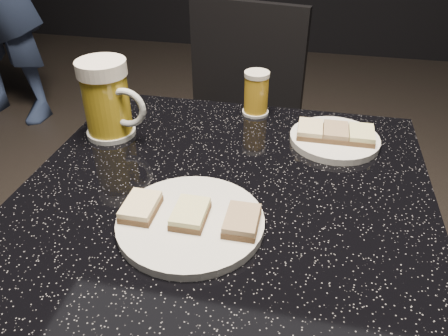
{
  "coord_description": "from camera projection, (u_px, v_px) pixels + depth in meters",
  "views": [
    {
      "loc": [
        0.12,
        -0.58,
        1.2
      ],
      "look_at": [
        0.0,
        0.0,
        0.8
      ],
      "focal_mm": 35.0,
      "sensor_mm": 36.0,
      "label": 1
    }
  ],
  "objects": [
    {
      "name": "beer_tumbler",
      "position": [
        256.0,
        93.0,
        0.96
      ],
      "size": [
        0.06,
        0.06,
        0.1
      ],
      "color": "silver",
      "rests_on": "table"
    },
    {
      "name": "plate_large",
      "position": [
        191.0,
        222.0,
        0.67
      ],
      "size": [
        0.23,
        0.23,
        0.01
      ],
      "primitive_type": "cylinder",
      "color": "silver",
      "rests_on": "table"
    },
    {
      "name": "table",
      "position": [
        224.0,
        289.0,
        0.88
      ],
      "size": [
        0.7,
        0.7,
        0.75
      ],
      "color": "black",
      "rests_on": "floor"
    },
    {
      "name": "beer_mug",
      "position": [
        107.0,
        99.0,
        0.86
      ],
      "size": [
        0.14,
        0.1,
        0.16
      ],
      "color": "silver",
      "rests_on": "table"
    },
    {
      "name": "canapes_on_plate_large",
      "position": [
        190.0,
        214.0,
        0.66
      ],
      "size": [
        0.21,
        0.07,
        0.02
      ],
      "color": "#4C3521",
      "rests_on": "plate_large"
    },
    {
      "name": "canapes_on_plate_small",
      "position": [
        336.0,
        132.0,
        0.87
      ],
      "size": [
        0.15,
        0.07,
        0.02
      ],
      "color": "#4C3521",
      "rests_on": "plate_small"
    },
    {
      "name": "chair",
      "position": [
        233.0,
        122.0,
        1.49
      ],
      "size": [
        0.47,
        0.47,
        0.87
      ],
      "color": "black",
      "rests_on": "floor"
    },
    {
      "name": "plate_small",
      "position": [
        334.0,
        139.0,
        0.88
      ],
      "size": [
        0.18,
        0.18,
        0.01
      ],
      "primitive_type": "cylinder",
      "color": "white",
      "rests_on": "table"
    }
  ]
}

